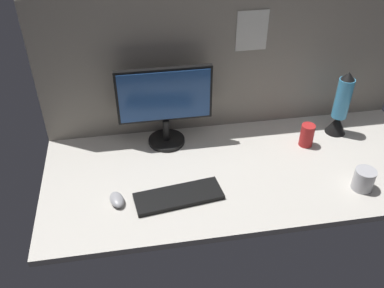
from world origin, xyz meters
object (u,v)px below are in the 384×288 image
mug_red_plastic (307,135)px  lava_lamp (341,108)px  keyboard (179,196)px  mouse (117,200)px  monitor (165,103)px  mug_steel (364,179)px

mug_red_plastic → lava_lamp: lava_lamp is taller
keyboard → mouse: size_ratio=3.85×
mouse → lava_lamp: bearing=2.9°
monitor → mug_red_plastic: monitor is taller
monitor → keyboard: bearing=-89.6°
keyboard → mouse: (-25.69, 1.54, 0.70)cm
monitor → keyboard: 46.58cm
mug_steel → keyboard: bearing=175.1°
mouse → mug_steel: (104.97, -8.33, 3.14)cm
monitor → mug_red_plastic: bearing=-11.9°
monitor → mug_steel: monitor is taller
keyboard → mug_steel: (79.28, -6.80, 3.84)cm
keyboard → mug_steel: bearing=-12.4°
mug_steel → monitor: bearing=148.8°
monitor → lava_lamp: 87.32cm
monitor → mug_steel: 94.64cm
monitor → mug_steel: bearing=-31.2°
monitor → mug_steel: size_ratio=4.64×
mug_steel → lava_lamp: bearing=80.3°
mouse → monitor: bearing=43.7°
mouse → lava_lamp: 117.75cm
mug_steel → lava_lamp: lava_lamp is taller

